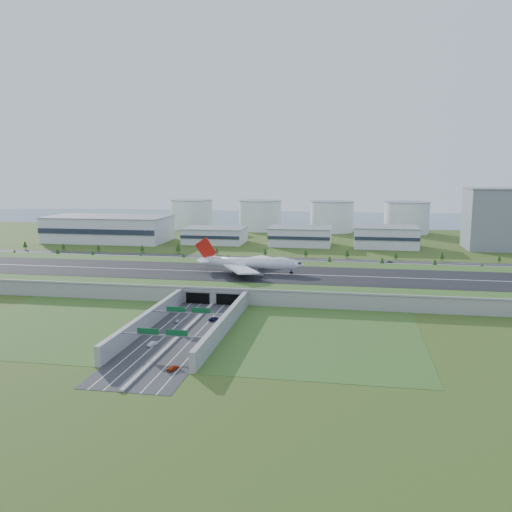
% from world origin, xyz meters
% --- Properties ---
extents(ground, '(1200.00, 1200.00, 0.00)m').
position_xyz_m(ground, '(0.00, 0.00, 0.00)').
color(ground, '#364D18').
rests_on(ground, ground).
extents(airfield_deck, '(520.00, 100.00, 9.20)m').
position_xyz_m(airfield_deck, '(0.00, -0.09, 4.12)').
color(airfield_deck, gray).
rests_on(airfield_deck, ground).
extents(underpass_road, '(38.80, 120.40, 8.00)m').
position_xyz_m(underpass_road, '(0.00, -99.42, 3.43)').
color(underpass_road, '#28282B').
rests_on(underpass_road, ground).
extents(sign_gantry_near, '(38.70, 0.70, 9.80)m').
position_xyz_m(sign_gantry_near, '(0.00, -95.04, 6.95)').
color(sign_gantry_near, gray).
rests_on(sign_gantry_near, ground).
extents(sign_gantry_far, '(38.70, 0.70, 9.80)m').
position_xyz_m(sign_gantry_far, '(0.00, -130.04, 6.95)').
color(sign_gantry_far, gray).
rests_on(sign_gantry_far, ground).
extents(north_expressway, '(560.00, 36.00, 0.12)m').
position_xyz_m(north_expressway, '(0.00, 95.00, 0.06)').
color(north_expressway, '#28282B').
rests_on(north_expressway, ground).
extents(tree_row, '(507.54, 48.67, 8.42)m').
position_xyz_m(tree_row, '(10.40, 92.35, 4.59)').
color(tree_row, '#3D2819').
rests_on(tree_row, ground).
extents(hangar_west, '(120.00, 60.00, 25.00)m').
position_xyz_m(hangar_west, '(-170.00, 185.00, 12.50)').
color(hangar_west, silver).
rests_on(hangar_west, ground).
extents(hangar_mid_a, '(58.00, 42.00, 15.00)m').
position_xyz_m(hangar_mid_a, '(-60.00, 190.00, 7.50)').
color(hangar_mid_a, silver).
rests_on(hangar_mid_a, ground).
extents(hangar_mid_b, '(58.00, 42.00, 17.00)m').
position_xyz_m(hangar_mid_b, '(25.00, 190.00, 8.50)').
color(hangar_mid_b, silver).
rests_on(hangar_mid_b, ground).
extents(hangar_mid_c, '(58.00, 42.00, 19.00)m').
position_xyz_m(hangar_mid_c, '(105.00, 190.00, 9.50)').
color(hangar_mid_c, silver).
rests_on(hangar_mid_c, ground).
extents(office_tower, '(46.00, 46.00, 55.00)m').
position_xyz_m(office_tower, '(200.00, 195.00, 27.50)').
color(office_tower, gray).
rests_on(office_tower, ground).
extents(fuel_tank_a, '(50.00, 50.00, 35.00)m').
position_xyz_m(fuel_tank_a, '(-120.00, 310.00, 17.50)').
color(fuel_tank_a, silver).
rests_on(fuel_tank_a, ground).
extents(fuel_tank_b, '(50.00, 50.00, 35.00)m').
position_xyz_m(fuel_tank_b, '(-35.00, 310.00, 17.50)').
color(fuel_tank_b, silver).
rests_on(fuel_tank_b, ground).
extents(fuel_tank_c, '(50.00, 50.00, 35.00)m').
position_xyz_m(fuel_tank_c, '(50.00, 310.00, 17.50)').
color(fuel_tank_c, silver).
rests_on(fuel_tank_c, ground).
extents(fuel_tank_d, '(50.00, 50.00, 35.00)m').
position_xyz_m(fuel_tank_d, '(135.00, 310.00, 17.50)').
color(fuel_tank_d, silver).
rests_on(fuel_tank_d, ground).
extents(bay_water, '(1200.00, 260.00, 0.06)m').
position_xyz_m(bay_water, '(0.00, 480.00, 0.03)').
color(bay_water, '#375869').
rests_on(bay_water, ground).
extents(boeing_747, '(70.90, 66.95, 21.91)m').
position_xyz_m(boeing_747, '(10.33, 2.59, 14.20)').
color(boeing_747, white).
rests_on(boeing_747, airfield_deck).
extents(car_0, '(2.35, 4.36, 1.41)m').
position_xyz_m(car_0, '(-7.62, -87.86, 0.83)').
color(car_0, silver).
rests_on(car_0, ground).
extents(car_1, '(3.58, 5.29, 1.65)m').
position_xyz_m(car_1, '(-7.19, -122.77, 0.94)').
color(car_1, silver).
rests_on(car_1, ground).
extents(car_2, '(4.18, 6.42, 1.64)m').
position_xyz_m(car_2, '(8.37, -81.31, 0.94)').
color(car_2, '#0E0C3F').
rests_on(car_2, ground).
extents(car_3, '(3.96, 6.08, 1.64)m').
position_xyz_m(car_3, '(10.18, -147.77, 0.94)').
color(car_3, '#B63310').
rests_on(car_3, ground).
extents(car_4, '(5.16, 2.56, 1.69)m').
position_xyz_m(car_4, '(-127.72, 88.69, 0.96)').
color(car_4, '#57565B').
rests_on(car_4, ground).
extents(car_5, '(4.82, 3.03, 1.50)m').
position_xyz_m(car_5, '(103.31, 100.30, 0.87)').
color(car_5, black).
rests_on(car_5, ground).
extents(car_6, '(6.48, 4.74, 1.64)m').
position_xyz_m(car_6, '(173.21, 85.14, 0.94)').
color(car_6, silver).
rests_on(car_6, ground).
extents(car_7, '(5.01, 2.36, 1.41)m').
position_xyz_m(car_7, '(-42.82, 103.62, 0.83)').
color(car_7, white).
rests_on(car_7, ground).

